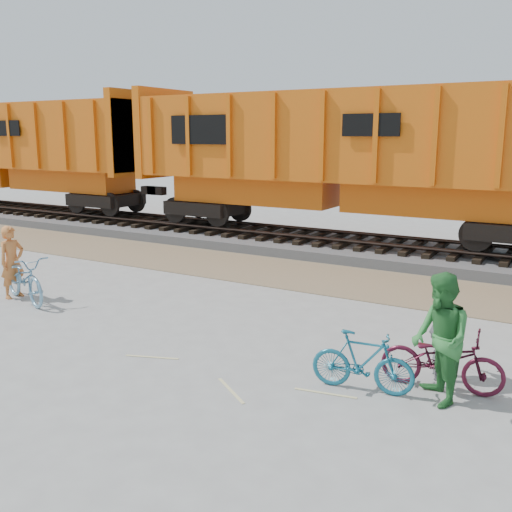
% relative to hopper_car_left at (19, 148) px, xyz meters
% --- Properties ---
extents(ground, '(120.00, 120.00, 0.00)m').
position_rel_hopper_car_left_xyz_m(ground, '(16.68, -9.00, -3.01)').
color(ground, '#9E9E99').
rests_on(ground, ground).
extents(gravel_strip, '(120.00, 3.00, 0.02)m').
position_rel_hopper_car_left_xyz_m(gravel_strip, '(16.68, -3.50, -3.00)').
color(gravel_strip, '#8C7657').
rests_on(gravel_strip, ground).
extents(ballast_bed, '(120.00, 4.00, 0.30)m').
position_rel_hopper_car_left_xyz_m(ballast_bed, '(16.68, 0.00, -2.86)').
color(ballast_bed, slate).
rests_on(ballast_bed, ground).
extents(track, '(120.00, 2.60, 0.24)m').
position_rel_hopper_car_left_xyz_m(track, '(16.68, 0.00, -2.53)').
color(track, black).
rests_on(track, ballast_bed).
extents(hopper_car_left, '(14.00, 3.13, 4.65)m').
position_rel_hopper_car_left_xyz_m(hopper_car_left, '(0.00, 0.00, 0.00)').
color(hopper_car_left, black).
rests_on(hopper_car_left, track).
extents(hopper_car_center, '(14.00, 3.13, 4.65)m').
position_rel_hopper_car_left_xyz_m(hopper_car_center, '(15.00, 0.00, 0.00)').
color(hopper_car_center, black).
rests_on(hopper_car_center, track).
extents(bicycle_blue, '(2.11, 1.28, 1.04)m').
position_rel_hopper_car_left_xyz_m(bicycle_blue, '(11.17, -8.70, -2.48)').
color(bicycle_blue, '#70A5C5').
rests_on(bicycle_blue, ground).
extents(bicycle_teal, '(1.51, 0.60, 0.88)m').
position_rel_hopper_car_left_xyz_m(bicycle_teal, '(19.09, -9.25, -2.57)').
color(bicycle_teal, '#17627C').
rests_on(bicycle_teal, ground).
extents(bicycle_maroon, '(1.76, 0.78, 0.90)m').
position_rel_hopper_car_left_xyz_m(bicycle_maroon, '(20.04, -8.63, -2.56)').
color(bicycle_maroon, '#4A1023').
rests_on(bicycle_maroon, ground).
extents(person_solo, '(0.42, 0.61, 1.62)m').
position_rel_hopper_car_left_xyz_m(person_solo, '(10.67, -8.60, -2.20)').
color(person_solo, '#D07638').
rests_on(person_solo, ground).
extents(person_man, '(1.05, 1.11, 1.80)m').
position_rel_hopper_car_left_xyz_m(person_man, '(20.09, -9.05, -2.11)').
color(person_man, '#2D7534').
rests_on(person_man, ground).
extents(person_woman, '(0.63, 0.98, 1.55)m').
position_rel_hopper_car_left_xyz_m(person_woman, '(19.94, -8.23, -2.23)').
color(person_woman, gray).
rests_on(person_woman, ground).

